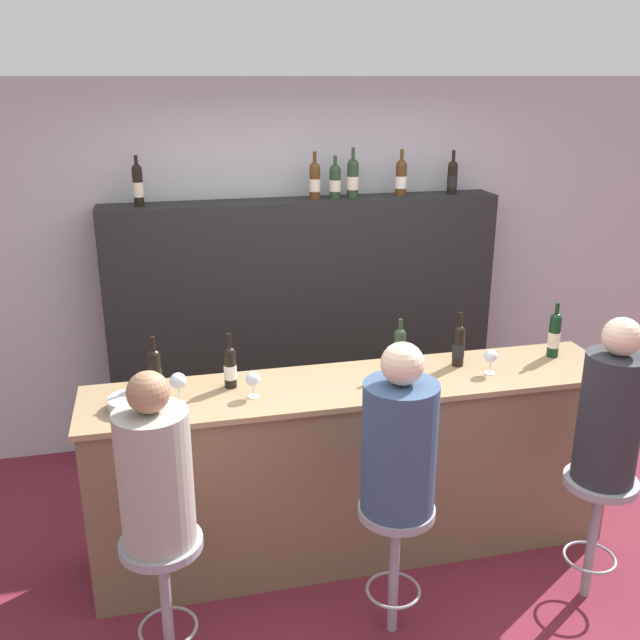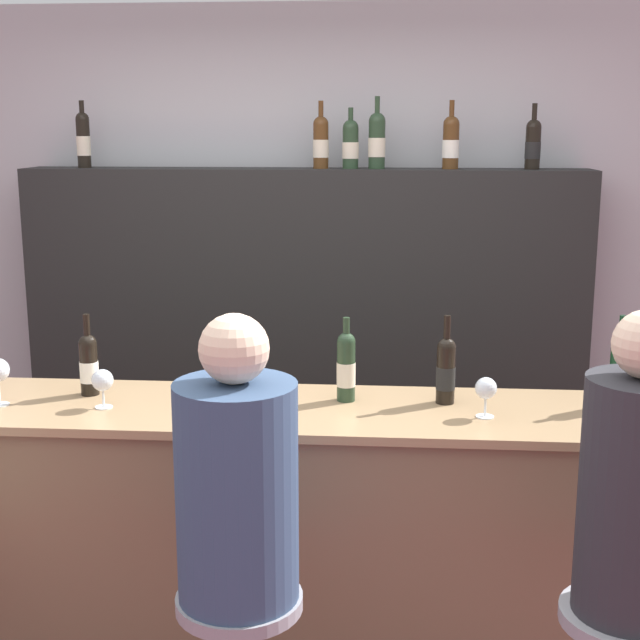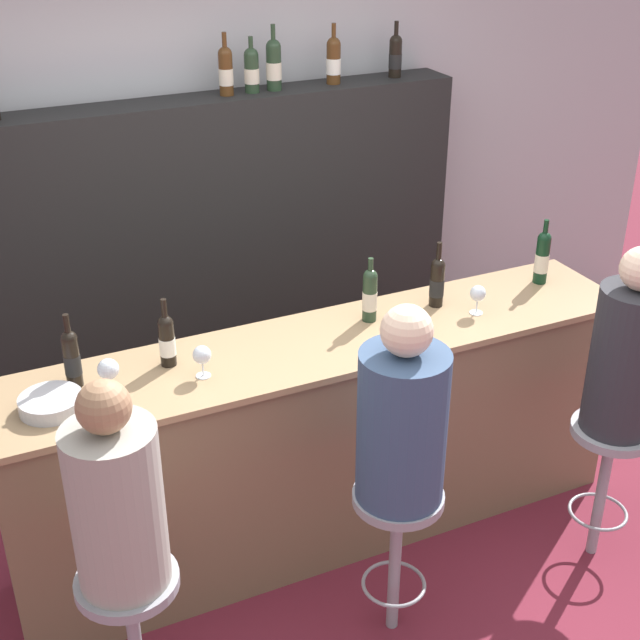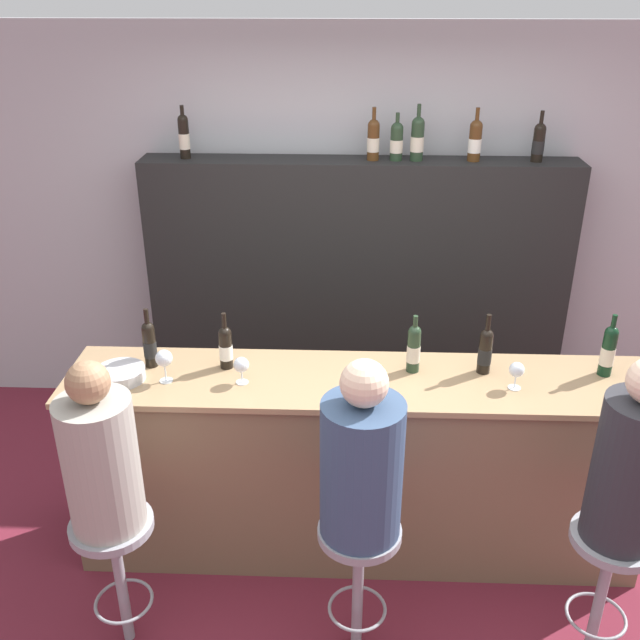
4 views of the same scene
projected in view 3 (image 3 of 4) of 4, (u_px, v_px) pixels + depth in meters
ground_plane at (349, 564)px, 4.12m from camera, size 16.00×16.00×0.00m
wall_back at (205, 179)px, 4.99m from camera, size 6.40×0.05×2.60m
bar_counter at (325, 440)px, 4.09m from camera, size 2.91×0.57×1.05m
back_bar_cabinet at (222, 258)px, 5.00m from camera, size 2.72×0.28×1.81m
wine_bottle_counter_0 at (72, 358)px, 3.47m from camera, size 0.07×0.07×0.31m
wine_bottle_counter_1 at (167, 339)px, 3.61m from camera, size 0.07×0.07×0.30m
wine_bottle_counter_2 at (370, 294)px, 3.96m from camera, size 0.07×0.07×0.30m
wine_bottle_counter_3 at (437, 281)px, 4.09m from camera, size 0.07×0.07×0.32m
wine_bottle_counter_4 at (542, 257)px, 4.31m from camera, size 0.07×0.07×0.33m
wine_bottle_backbar_1 at (226, 70)px, 4.55m from camera, size 0.08×0.08×0.32m
wine_bottle_backbar_2 at (252, 70)px, 4.60m from camera, size 0.08×0.08×0.28m
wine_bottle_backbar_3 at (274, 64)px, 4.64m from camera, size 0.08×0.08×0.34m
wine_bottle_backbar_4 at (334, 60)px, 4.78m from camera, size 0.08×0.08×0.32m
wine_bottle_backbar_5 at (395, 55)px, 4.92m from camera, size 0.07×0.07×0.30m
wine_glass_0 at (108, 370)px, 3.39m from camera, size 0.08×0.08×0.17m
wine_glass_1 at (202, 356)px, 3.54m from camera, size 0.08×0.08×0.14m
wine_glass_2 at (478, 294)px, 4.03m from camera, size 0.07×0.07×0.14m
metal_bowl at (51, 403)px, 3.35m from camera, size 0.24×0.24×0.06m
bar_stool_left at (131, 611)px, 3.14m from camera, size 0.36×0.36×0.70m
guest_seated_left at (116, 500)px, 2.91m from camera, size 0.31×0.31×0.79m
bar_stool_middle at (397, 525)px, 3.54m from camera, size 0.36×0.36×0.70m
guest_seated_middle at (402, 419)px, 3.31m from camera, size 0.34×0.34×0.82m
bar_stool_right at (608, 456)px, 3.95m from camera, size 0.36×0.36×0.70m
guest_seated_right at (627, 353)px, 3.70m from camera, size 0.30×0.30×0.84m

